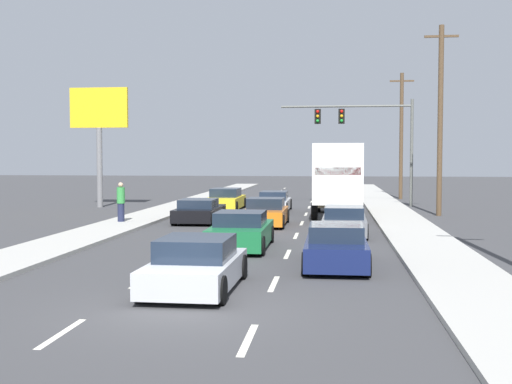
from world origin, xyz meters
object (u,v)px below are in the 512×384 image
car_white (274,202)px  pedestrian_near_corner (121,202)px  car_green (241,232)px  utility_pole_mid (440,119)px  traffic_signal_mast (357,126)px  utility_pole_far (401,134)px  car_yellow (226,200)px  roadside_billboard (99,123)px  car_navy (336,247)px  car_silver (196,266)px  box_truck (338,176)px  car_gray (344,222)px  car_black (199,211)px  car_orange (266,213)px

car_white → pedestrian_near_corner: 10.36m
car_white → car_green: 15.31m
utility_pole_mid → car_white: bearing=170.1°
traffic_signal_mast → utility_pole_far: utility_pole_far is taller
car_yellow → roadside_billboard: (-8.29, 1.12, 4.74)m
utility_pole_far → roadside_billboard: bearing=-152.1°
car_navy → utility_pole_mid: 18.57m
car_green → pedestrian_near_corner: (-6.77, 7.30, 0.48)m
car_silver → pedestrian_near_corner: (-6.67, 14.34, 0.50)m
utility_pole_mid → utility_pole_far: 14.17m
car_white → pedestrian_near_corner: pedestrian_near_corner is taller
car_green → roadside_billboard: size_ratio=0.57×
traffic_signal_mast → box_truck: bearing=-98.7°
car_yellow → car_gray: 13.80m
traffic_signal_mast → utility_pole_mid: (4.18, -6.73, 0.03)m
traffic_signal_mast → pedestrian_near_corner: size_ratio=4.60×
car_green → pedestrian_near_corner: size_ratio=2.34×
car_yellow → car_white: bearing=-17.1°
car_green → car_yellow: bearing=101.3°
car_gray → roadside_billboard: (-15.17, 13.08, 4.78)m
car_black → utility_pole_mid: 14.00m
car_white → car_gray: (3.86, -11.04, 0.01)m
box_truck → traffic_signal_mast: traffic_signal_mast is taller
roadside_billboard → pedestrian_near_corner: roadside_billboard is taller
car_green → traffic_signal_mast: bearing=77.0°
car_white → car_orange: (0.30, -7.66, 0.03)m
car_orange → utility_pole_far: size_ratio=0.42×
box_truck → pedestrian_near_corner: box_truck is taller
car_gray → roadside_billboard: roadside_billboard is taller
car_yellow → car_silver: 23.49m
roadside_billboard → car_navy: bearing=-54.4°
car_black → box_truck: (6.74, 3.11, 1.65)m
car_black → car_yellow: bearing=89.5°
car_yellow → utility_pole_far: (11.57, 11.64, 4.31)m
box_truck → car_white: bearing=137.2°
box_truck → roadside_billboard: bearing=160.1°
car_navy → utility_pole_mid: utility_pole_mid is taller
car_green → car_gray: car_green is taller
car_white → utility_pole_far: (8.55, 12.56, 4.36)m
car_white → car_orange: bearing=-87.7°
car_green → box_truck: size_ratio=0.50×
pedestrian_near_corner → car_silver: bearing=-65.0°
box_truck → utility_pole_far: size_ratio=0.91×
car_silver → utility_pole_far: size_ratio=0.43×
car_black → traffic_signal_mast: bearing=55.3°
car_yellow → utility_pole_far: bearing=45.2°
roadside_billboard → pedestrian_near_corner: (4.76, -10.05, -4.26)m
utility_pole_far → car_silver: bearing=-103.6°
car_silver → utility_pole_far: (8.43, 34.91, 4.33)m
car_green → car_silver: size_ratio=1.05×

